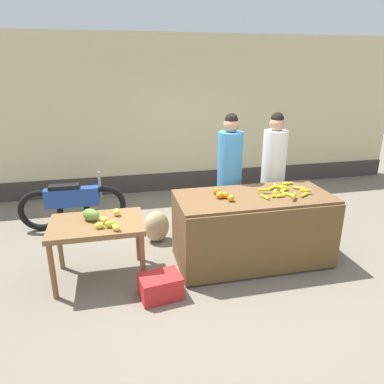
# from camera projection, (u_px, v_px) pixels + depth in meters

# --- Properties ---
(ground_plane) EXTENTS (24.00, 24.00, 0.00)m
(ground_plane) POSITION_uv_depth(u_px,v_px,m) (215.00, 263.00, 4.58)
(ground_plane) COLOR #756B5B
(market_wall_back) EXTENTS (9.59, 0.23, 2.97)m
(market_wall_back) POSITION_uv_depth(u_px,v_px,m) (172.00, 117.00, 6.93)
(market_wall_back) COLOR beige
(market_wall_back) RESTS_ON ground
(fruit_stall_counter) EXTENTS (1.92, 0.91, 0.89)m
(fruit_stall_counter) POSITION_uv_depth(u_px,v_px,m) (252.00, 229.00, 4.51)
(fruit_stall_counter) COLOR brown
(fruit_stall_counter) RESTS_ON ground
(side_table_wooden) EXTENTS (1.05, 0.73, 0.72)m
(side_table_wooden) POSITION_uv_depth(u_px,v_px,m) (97.00, 230.00, 4.07)
(side_table_wooden) COLOR brown
(side_table_wooden) RESTS_ON ground
(banana_bunch_pile) EXTENTS (0.67, 0.63, 0.07)m
(banana_bunch_pile) POSITION_uv_depth(u_px,v_px,m) (284.00, 191.00, 4.44)
(banana_bunch_pile) COLOR gold
(banana_bunch_pile) RESTS_ON fruit_stall_counter
(orange_pile) EXTENTS (0.19, 0.37, 0.09)m
(orange_pile) POSITION_uv_depth(u_px,v_px,m) (222.00, 194.00, 4.30)
(orange_pile) COLOR orange
(orange_pile) RESTS_ON fruit_stall_counter
(mango_papaya_pile) EXTENTS (0.46, 0.53, 0.14)m
(mango_papaya_pile) POSITION_uv_depth(u_px,v_px,m) (99.00, 217.00, 4.02)
(mango_papaya_pile) COLOR yellow
(mango_papaya_pile) RESTS_ON side_table_wooden
(vendor_woman_blue_shirt) EXTENTS (0.34, 0.34, 1.81)m
(vendor_woman_blue_shirt) POSITION_uv_depth(u_px,v_px,m) (229.00, 178.00, 4.98)
(vendor_woman_blue_shirt) COLOR #33333D
(vendor_woman_blue_shirt) RESTS_ON ground
(vendor_woman_white_shirt) EXTENTS (0.34, 0.34, 1.80)m
(vendor_woman_white_shirt) POSITION_uv_depth(u_px,v_px,m) (273.00, 175.00, 5.16)
(vendor_woman_white_shirt) COLOR #33333D
(vendor_woman_white_shirt) RESTS_ON ground
(parked_motorcycle) EXTENTS (1.60, 0.18, 0.88)m
(parked_motorcycle) POSITION_uv_depth(u_px,v_px,m) (73.00, 203.00, 5.47)
(parked_motorcycle) COLOR black
(parked_motorcycle) RESTS_ON ground
(produce_crate) EXTENTS (0.48, 0.38, 0.26)m
(produce_crate) POSITION_uv_depth(u_px,v_px,m) (160.00, 286.00, 3.87)
(produce_crate) COLOR red
(produce_crate) RESTS_ON ground
(produce_sack) EXTENTS (0.42, 0.37, 0.46)m
(produce_sack) POSITION_uv_depth(u_px,v_px,m) (157.00, 226.00, 5.10)
(produce_sack) COLOR tan
(produce_sack) RESTS_ON ground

